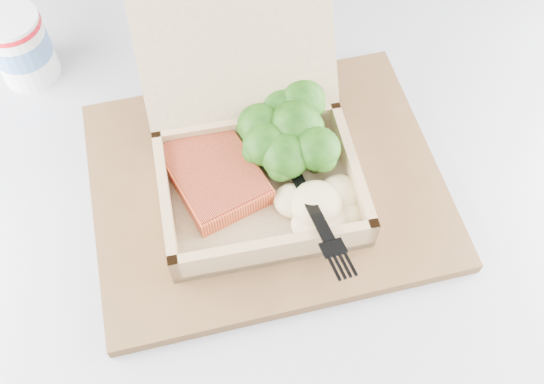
{
  "coord_description": "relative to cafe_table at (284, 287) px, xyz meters",
  "views": [
    {
      "loc": [
        -0.13,
        0.04,
        1.31
      ],
      "look_at": [
        -0.09,
        0.35,
        0.79
      ],
      "focal_mm": 40.0,
      "sensor_mm": 36.0,
      "label": 1
    }
  ],
  "objects": [
    {
      "name": "receipt",
      "position": [
        0.0,
        0.23,
        0.19
      ],
      "size": [
        0.08,
        0.14,
        0.0
      ],
      "primitive_type": "cube",
      "rotation": [
        0.0,
        0.0,
        0.07
      ],
      "color": "white",
      "rests_on": "cafe_table"
    },
    {
      "name": "salmon_fillet",
      "position": [
        -0.07,
        0.04,
        0.23
      ],
      "size": [
        0.12,
        0.13,
        0.02
      ],
      "primitive_type": "cube",
      "rotation": [
        0.0,
        0.0,
        0.4
      ],
      "color": "orange",
      "rests_on": "takeout_container"
    },
    {
      "name": "broccoli_pile",
      "position": [
        0.02,
        0.08,
        0.24
      ],
      "size": [
        0.13,
        0.13,
        0.05
      ],
      "primitive_type": null,
      "color": "#33761A",
      "rests_on": "takeout_container"
    },
    {
      "name": "serving_tray",
      "position": [
        -0.02,
        0.04,
        0.2
      ],
      "size": [
        0.41,
        0.34,
        0.02
      ],
      "primitive_type": "cube",
      "rotation": [
        0.0,
        0.0,
        0.11
      ],
      "color": "brown",
      "rests_on": "cafe_table"
    },
    {
      "name": "plastic_fork",
      "position": [
        0.02,
        0.01,
        0.24
      ],
      "size": [
        0.05,
        0.16,
        0.03
      ],
      "rotation": [
        0.0,
        0.0,
        3.32
      ],
      "color": "black",
      "rests_on": "mashed_potatoes"
    },
    {
      "name": "cafe_table",
      "position": [
        0.0,
        0.0,
        0.0
      ],
      "size": [
        0.88,
        0.88,
        0.74
      ],
      "rotation": [
        0.0,
        0.0,
        0.07
      ],
      "color": "black",
      "rests_on": "floor"
    },
    {
      "name": "paper_cup",
      "position": [
        -0.29,
        0.25,
        0.24
      ],
      "size": [
        0.07,
        0.07,
        0.09
      ],
      "color": "silver",
      "rests_on": "cafe_table"
    },
    {
      "name": "mashed_potatoes",
      "position": [
        0.03,
        -0.01,
        0.23
      ],
      "size": [
        0.09,
        0.08,
        0.03
      ],
      "primitive_type": "ellipsoid",
      "color": "beige",
      "rests_on": "takeout_container"
    },
    {
      "name": "takeout_container",
      "position": [
        -0.03,
        0.06,
        0.25
      ],
      "size": [
        0.22,
        0.27,
        0.17
      ],
      "rotation": [
        0.0,
        0.0,
        0.07
      ],
      "color": "tan",
      "rests_on": "serving_tray"
    }
  ]
}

